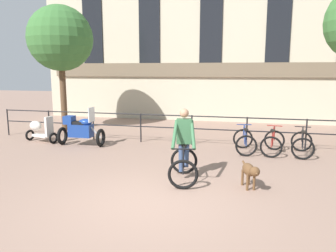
# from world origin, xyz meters

# --- Properties ---
(ground_plane) EXTENTS (60.00, 60.00, 0.00)m
(ground_plane) POSITION_xyz_m (0.00, 0.00, 0.00)
(ground_plane) COLOR #8E7060
(canal_railing) EXTENTS (15.05, 0.05, 1.05)m
(canal_railing) POSITION_xyz_m (-0.00, 5.20, 0.71)
(canal_railing) COLOR black
(canal_railing) RESTS_ON ground_plane
(building_facade) EXTENTS (18.00, 0.72, 10.94)m
(building_facade) POSITION_xyz_m (0.00, 10.99, 5.44)
(building_facade) COLOR #BCB299
(building_facade) RESTS_ON ground_plane
(cyclist_with_bike) EXTENTS (0.87, 1.27, 1.70)m
(cyclist_with_bike) POSITION_xyz_m (0.42, 1.51, 0.76)
(cyclist_with_bike) COLOR black
(cyclist_with_bike) RESTS_ON ground_plane
(dog) EXTENTS (0.43, 0.91, 0.60)m
(dog) POSITION_xyz_m (1.96, 1.20, 0.42)
(dog) COLOR brown
(dog) RESTS_ON ground_plane
(parked_motorcycle) EXTENTS (1.58, 0.64, 1.35)m
(parked_motorcycle) POSITION_xyz_m (-3.73, 4.18, 0.56)
(parked_motorcycle) COLOR black
(parked_motorcycle) RESTS_ON ground_plane
(parked_bicycle_near_lamp) EXTENTS (0.77, 1.17, 0.86)m
(parked_bicycle_near_lamp) POSITION_xyz_m (1.82, 4.54, 0.36)
(parked_bicycle_near_lamp) COLOR black
(parked_bicycle_near_lamp) RESTS_ON ground_plane
(parked_bicycle_mid_left) EXTENTS (0.83, 1.20, 0.86)m
(parked_bicycle_mid_left) POSITION_xyz_m (2.68, 4.54, 0.36)
(parked_bicycle_mid_left) COLOR black
(parked_bicycle_mid_left) RESTS_ON ground_plane
(parked_bicycle_mid_right) EXTENTS (0.78, 1.18, 0.86)m
(parked_bicycle_mid_right) POSITION_xyz_m (3.55, 4.54, 0.36)
(parked_bicycle_mid_right) COLOR black
(parked_bicycle_mid_right) RESTS_ON ground_plane
(parked_scooter) EXTENTS (1.34, 0.69, 0.96)m
(parked_scooter) POSITION_xyz_m (-5.46, 4.37, 0.46)
(parked_scooter) COLOR black
(parked_scooter) RESTS_ON ground_plane
(tree_canalside_left) EXTENTS (2.72, 2.72, 5.27)m
(tree_canalside_left) POSITION_xyz_m (-5.88, 6.75, 3.89)
(tree_canalside_left) COLOR brown
(tree_canalside_left) RESTS_ON ground_plane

